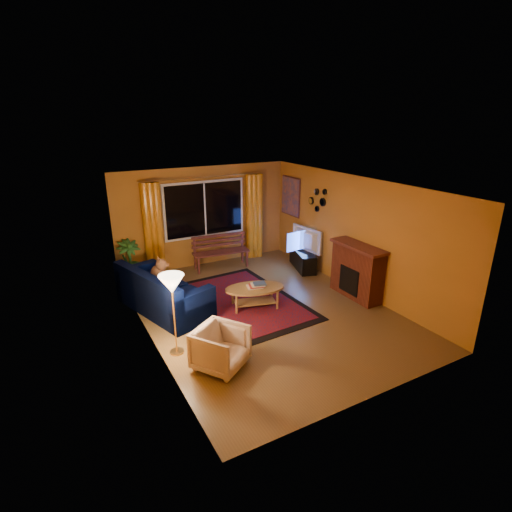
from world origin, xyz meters
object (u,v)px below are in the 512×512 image
sofa (163,290)px  coffee_table (255,297)px  armchair (221,346)px  tv_console (303,260)px  bench (221,260)px  floor_lamp (174,316)px

sofa → coffee_table: 1.82m
armchair → tv_console: 4.52m
sofa → coffee_table: (1.63, -0.77, -0.22)m
armchair → coffee_table: (1.43, 1.53, -0.15)m
coffee_table → tv_console: (2.09, 1.30, 0.01)m
armchair → coffee_table: bearing=12.9°
armchair → tv_console: bearing=4.8°
bench → coffee_table: size_ratio=1.18×
bench → tv_console: 2.06m
sofa → tv_console: bearing=-8.8°
bench → sofa: 2.48m
armchair → floor_lamp: size_ratio=0.54×
tv_console → floor_lamp: bearing=-134.8°
floor_lamp → tv_console: size_ratio=1.24×
sofa → armchair: sofa is taller
bench → floor_lamp: (-2.21, -3.13, 0.47)m
armchair → coffee_table: size_ratio=0.61×
coffee_table → tv_console: tv_console is taller
bench → coffee_table: 2.33m
tv_console → sofa: bearing=-154.6°
armchair → bench: bearing=31.8°
floor_lamp → tv_console: (4.00, 2.12, -0.45)m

